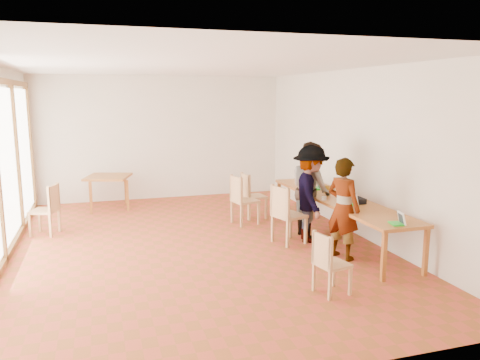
% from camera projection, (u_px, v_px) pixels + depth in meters
% --- Properties ---
extents(ground, '(8.00, 8.00, 0.00)m').
position_uv_depth(ground, '(195.00, 246.00, 7.97)').
color(ground, '#B0432A').
rests_on(ground, ground).
extents(wall_back, '(6.00, 0.10, 3.00)m').
position_uv_depth(wall_back, '(161.00, 138.00, 11.47)').
color(wall_back, beige).
rests_on(wall_back, ground).
extents(wall_front, '(6.00, 0.10, 3.00)m').
position_uv_depth(wall_front, '(287.00, 218.00, 3.93)').
color(wall_front, beige).
rests_on(wall_front, ground).
extents(wall_right, '(0.10, 8.00, 3.00)m').
position_uv_depth(wall_right, '(354.00, 152.00, 8.56)').
color(wall_right, beige).
rests_on(wall_right, ground).
extents(ceiling, '(6.00, 8.00, 0.04)m').
position_uv_depth(ceiling, '(192.00, 64.00, 7.43)').
color(ceiling, white).
rests_on(ceiling, wall_back).
extents(communal_table, '(0.80, 4.00, 0.75)m').
position_uv_depth(communal_table, '(338.00, 200.00, 8.23)').
color(communal_table, '#AA5B25').
rests_on(communal_table, ground).
extents(side_table, '(0.90, 0.90, 0.75)m').
position_uv_depth(side_table, '(108.00, 179.00, 10.48)').
color(side_table, '#AA5B25').
rests_on(side_table, ground).
extents(chair_near, '(0.45, 0.45, 0.44)m').
position_uv_depth(chair_near, '(327.00, 257.00, 5.92)').
color(chair_near, tan).
rests_on(chair_near, ground).
extents(chair_mid, '(0.59, 0.59, 0.54)m').
position_uv_depth(chair_mid, '(285.00, 209.00, 7.96)').
color(chair_mid, tan).
rests_on(chair_mid, ground).
extents(chair_far, '(0.54, 0.54, 0.52)m').
position_uv_depth(chair_far, '(241.00, 195.00, 9.18)').
color(chair_far, tan).
rests_on(chair_far, ground).
extents(chair_empty, '(0.48, 0.48, 0.50)m').
position_uv_depth(chair_empty, '(250.00, 191.00, 9.67)').
color(chair_empty, tan).
rests_on(chair_empty, ground).
extents(chair_spare, '(0.56, 0.56, 0.50)m').
position_uv_depth(chair_spare, '(49.00, 204.00, 8.50)').
color(chair_spare, tan).
rests_on(chair_spare, ground).
extents(person_near, '(0.58, 0.69, 1.60)m').
position_uv_depth(person_near, '(343.00, 208.00, 7.23)').
color(person_near, gray).
rests_on(person_near, ground).
extents(person_mid, '(0.68, 0.86, 1.72)m').
position_uv_depth(person_mid, '(311.00, 189.00, 8.42)').
color(person_mid, gray).
rests_on(person_mid, ground).
extents(person_far, '(0.90, 1.22, 1.69)m').
position_uv_depth(person_far, '(311.00, 194.00, 8.10)').
color(person_far, gray).
rests_on(person_far, ground).
extents(laptop_near, '(0.22, 0.24, 0.18)m').
position_uv_depth(laptop_near, '(399.00, 221.00, 6.50)').
color(laptop_near, green).
rests_on(laptop_near, communal_table).
extents(laptop_mid, '(0.20, 0.22, 0.18)m').
position_uv_depth(laptop_mid, '(352.00, 201.00, 7.72)').
color(laptop_mid, green).
rests_on(laptop_mid, communal_table).
extents(laptop_far, '(0.29, 0.31, 0.23)m').
position_uv_depth(laptop_far, '(316.00, 186.00, 8.96)').
color(laptop_far, green).
rests_on(laptop_far, communal_table).
extents(yellow_mug, '(0.16, 0.16, 0.10)m').
position_uv_depth(yellow_mug, '(327.00, 189.00, 8.77)').
color(yellow_mug, orange).
rests_on(yellow_mug, communal_table).
extents(green_bottle, '(0.07, 0.07, 0.28)m').
position_uv_depth(green_bottle, '(342.00, 185.00, 8.59)').
color(green_bottle, '#136736').
rests_on(green_bottle, communal_table).
extents(clear_glass, '(0.07, 0.07, 0.09)m').
position_uv_depth(clear_glass, '(354.00, 195.00, 8.19)').
color(clear_glass, silver).
rests_on(clear_glass, communal_table).
extents(condiment_cup, '(0.08, 0.08, 0.06)m').
position_uv_depth(condiment_cup, '(324.00, 198.00, 8.03)').
color(condiment_cup, white).
rests_on(condiment_cup, communal_table).
extents(pink_phone, '(0.05, 0.10, 0.01)m').
position_uv_depth(pink_phone, '(301.00, 182.00, 9.68)').
color(pink_phone, '#D93D8D').
rests_on(pink_phone, communal_table).
extents(black_pouch, '(0.16, 0.26, 0.09)m').
position_uv_depth(black_pouch, '(358.00, 200.00, 7.80)').
color(black_pouch, black).
rests_on(black_pouch, communal_table).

